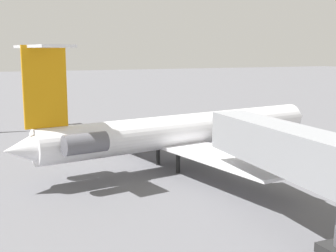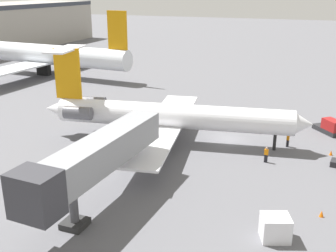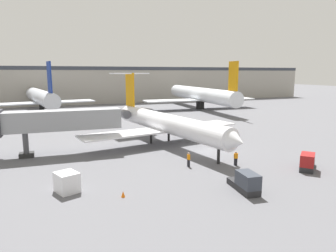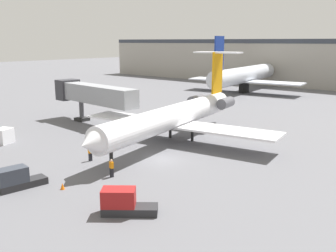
# 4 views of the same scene
# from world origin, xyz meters

# --- Properties ---
(ground_plane) EXTENTS (400.00, 400.00, 0.10)m
(ground_plane) POSITION_xyz_m (0.00, 0.00, -0.05)
(ground_plane) COLOR #5B5B60
(regional_jet) EXTENTS (25.99, 31.37, 10.69)m
(regional_jet) POSITION_xyz_m (-3.59, 6.78, 3.35)
(regional_jet) COLOR white
(regional_jet) RESTS_ON ground_plane
(jet_bridge) EXTENTS (17.22, 3.86, 6.17)m
(jet_bridge) POSITION_xyz_m (-20.18, 6.50, 4.49)
(jet_bridge) COLOR gray
(jet_bridge) RESTS_ON ground_plane
(ground_crew_marshaller) EXTENTS (0.43, 0.31, 1.69)m
(ground_crew_marshaller) POSITION_xyz_m (0.05, -6.88, 0.86)
(ground_crew_marshaller) COLOR black
(ground_crew_marshaller) RESTS_ON ground_plane
(ground_crew_loader) EXTENTS (0.30, 0.42, 1.69)m
(ground_crew_loader) POSITION_xyz_m (-5.27, -5.19, 0.86)
(ground_crew_loader) COLOR black
(ground_crew_loader) RESTS_ON ground_plane
(baggage_tug_trailing) EXTENTS (3.97, 3.64, 1.90)m
(baggage_tug_trailing) POSITION_xyz_m (6.51, -11.31, 0.84)
(baggage_tug_trailing) COLOR #262628
(baggage_tug_trailing) RESTS_ON ground_plane
(cargo_container_uld) EXTENTS (2.35, 2.52, 1.83)m
(cargo_container_uld) POSITION_xyz_m (-18.90, -7.80, 0.92)
(cargo_container_uld) COLOR silver
(cargo_container_uld) RESTS_ON ground_plane
(traffic_cone_near) EXTENTS (0.36, 0.36, 0.55)m
(traffic_cone_near) POSITION_xyz_m (-0.80, -11.57, 0.28)
(traffic_cone_near) COLOR orange
(traffic_cone_near) RESTS_ON ground_plane
(traffic_cone_mid) EXTENTS (0.36, 0.36, 0.55)m
(traffic_cone_mid) POSITION_xyz_m (-14.49, -10.92, 0.28)
(traffic_cone_mid) COLOR orange
(traffic_cone_mid) RESTS_ON ground_plane
(parked_airliner_west_mid) EXTENTS (34.13, 40.44, 13.38)m
(parked_airliner_west_mid) POSITION_xyz_m (23.08, 44.16, 4.29)
(parked_airliner_west_mid) COLOR silver
(parked_airliner_west_mid) RESTS_ON ground_plane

